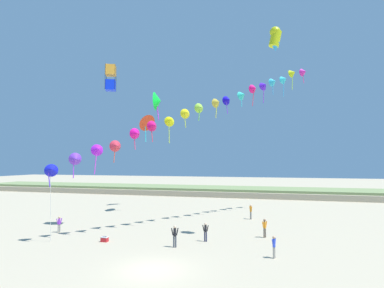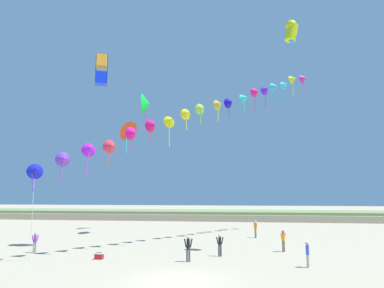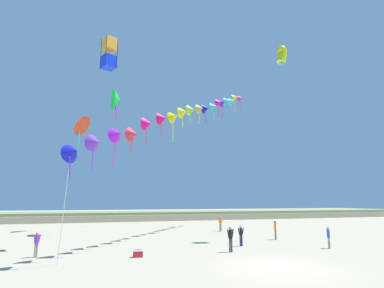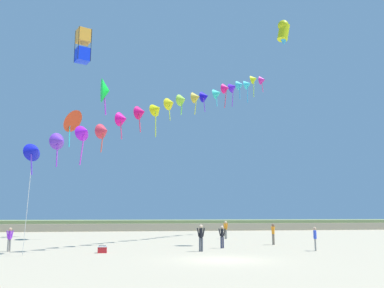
% 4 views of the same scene
% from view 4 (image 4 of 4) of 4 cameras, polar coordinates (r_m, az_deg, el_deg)
% --- Properties ---
extents(ground_plane, '(240.00, 240.00, 0.00)m').
position_cam_4_polar(ground_plane, '(22.55, 4.30, -15.93)').
color(ground_plane, tan).
extents(dune_ridge, '(120.00, 11.51, 1.54)m').
position_cam_4_polar(dune_ridge, '(66.62, -4.99, -11.24)').
color(dune_ridge, tan).
rests_on(dune_ridge, ground).
extents(person_near_left, '(0.49, 0.45, 1.66)m').
position_cam_4_polar(person_near_left, '(34.11, 11.32, -12.10)').
color(person_near_left, '#726656').
rests_on(person_near_left, ground).
extents(person_near_right, '(0.56, 0.22, 1.59)m').
position_cam_4_polar(person_near_right, '(30.12, 4.25, -12.65)').
color(person_near_right, '#282D4C').
rests_on(person_near_right, ground).
extents(person_mid_center, '(0.40, 0.47, 1.55)m').
position_cam_4_polar(person_mid_center, '(29.78, -24.23, -11.91)').
color(person_mid_center, gray).
rests_on(person_mid_center, ground).
extents(person_far_left, '(0.40, 0.56, 1.76)m').
position_cam_4_polar(person_far_left, '(41.71, 4.75, -11.73)').
color(person_far_left, gray).
rests_on(person_far_left, ground).
extents(person_far_right, '(0.60, 0.27, 1.74)m').
position_cam_4_polar(person_far_right, '(27.40, 1.26, -12.77)').
color(person_far_right, '#474C56').
rests_on(person_far_right, ground).
extents(person_far_center, '(0.32, 0.52, 1.56)m').
position_cam_4_polar(person_far_center, '(29.10, 16.89, -12.40)').
color(person_far_center, gray).
rests_on(person_far_center, ground).
extents(kite_banner_string, '(23.97, 24.22, 20.12)m').
position_cam_4_polar(kite_banner_string, '(38.66, -0.37, 6.13)').
color(kite_banner_string, '#141ACB').
extents(large_kite_low_lead, '(1.27, 2.61, 3.87)m').
position_cam_4_polar(large_kite_low_lead, '(43.51, -12.04, 7.35)').
color(large_kite_low_lead, '#11EA34').
extents(large_kite_mid_trail, '(3.22, 3.44, 4.58)m').
position_cam_4_polar(large_kite_mid_trail, '(48.49, -16.72, 3.31)').
color(large_kite_mid_trail, red).
extents(large_kite_high_solo, '(1.35, 1.14, 2.23)m').
position_cam_4_polar(large_kite_high_solo, '(37.04, 12.72, 15.12)').
color(large_kite_high_solo, '#BCCD14').
extents(large_kite_outer_drift, '(1.35, 1.35, 2.69)m').
position_cam_4_polar(large_kite_outer_drift, '(34.33, -15.06, 13.16)').
color(large_kite_outer_drift, '#0E2DF0').
extents(beach_cooler, '(0.58, 0.41, 0.46)m').
position_cam_4_polar(beach_cooler, '(27.11, -12.48, -14.26)').
color(beach_cooler, red).
rests_on(beach_cooler, ground).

